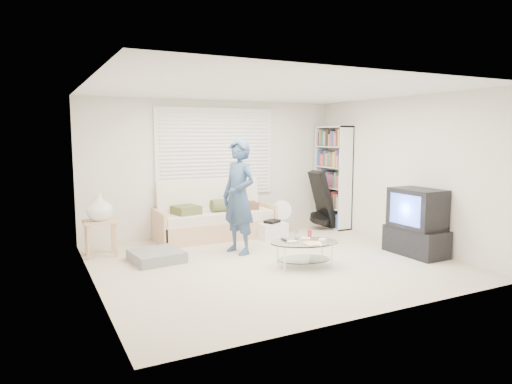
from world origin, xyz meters
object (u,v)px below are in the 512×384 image
futon_sofa (215,219)px  bookshelf (333,177)px  coffee_table (305,246)px  tv_unit (416,223)px

futon_sofa → bookshelf: bookshelf is taller
futon_sofa → coffee_table: (0.45, -2.30, -0.04)m
bookshelf → tv_unit: bearing=-93.0°
futon_sofa → coffee_table: size_ratio=1.91×
futon_sofa → tv_unit: bearing=-46.8°
bookshelf → coffee_table: size_ratio=1.83×
bookshelf → tv_unit: 2.42m
futon_sofa → bookshelf: 2.59m
bookshelf → coffee_table: (-2.04, -2.14, -0.72)m
futon_sofa → tv_unit: size_ratio=2.05×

